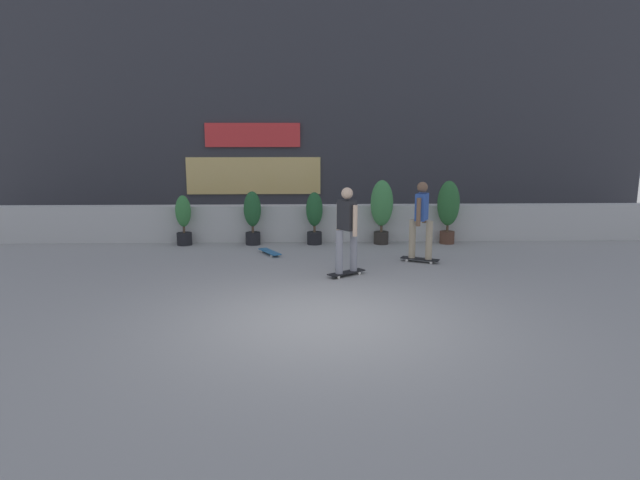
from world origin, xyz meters
TOP-DOWN VIEW (x-y plane):
  - ground_plane at (0.00, 0.00)m, footprint 48.00×48.00m
  - planter_wall at (0.00, 6.00)m, footprint 18.00×0.40m
  - building_backdrop at (-0.00, 10.00)m, footprint 20.00×2.08m
  - potted_plant_0 at (-3.18, 5.55)m, footprint 0.37×0.37m
  - potted_plant_1 at (-1.52, 5.55)m, footprint 0.42×0.42m
  - potted_plant_2 at (-0.02, 5.55)m, footprint 0.40×0.40m
  - potted_plant_3 at (1.61, 5.55)m, footprint 0.54×0.54m
  - potted_plant_4 at (3.24, 5.55)m, footprint 0.53×0.53m
  - skater_far_right at (0.53, 2.51)m, footprint 0.76×0.63m
  - skater_far_left at (2.18, 3.60)m, footprint 0.80×0.54m
  - skateboard_near_camera at (-1.05, 4.42)m, footprint 0.56×0.80m

SIDE VIEW (x-z plane):
  - ground_plane at x=0.00m, z-range 0.00..0.00m
  - skateboard_near_camera at x=-1.05m, z-range 0.02..0.10m
  - planter_wall at x=0.00m, z-range 0.00..0.90m
  - potted_plant_0 at x=-3.18m, z-range 0.04..1.25m
  - potted_plant_2 at x=-0.02m, z-range 0.06..1.34m
  - potted_plant_1 at x=-1.52m, z-range 0.07..1.37m
  - potted_plant_4 at x=3.24m, z-range 0.13..1.67m
  - potted_plant_3 at x=1.61m, z-range 0.13..1.70m
  - skater_far_right at x=0.53m, z-range 0.09..1.79m
  - skater_far_left at x=2.18m, z-range 0.09..1.79m
  - building_backdrop at x=0.00m, z-range 0.00..6.50m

